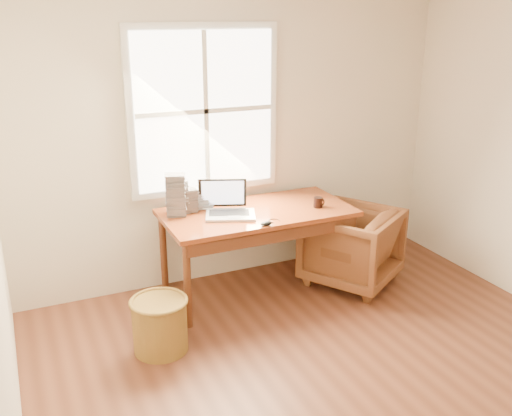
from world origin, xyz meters
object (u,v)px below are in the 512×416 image
Objects in this scene: armchair at (351,246)px; cd_stack_a at (179,197)px; coffee_mug at (318,202)px; desk at (257,212)px; laptop at (230,201)px; wicker_stool at (160,326)px.

cd_stack_a is (-1.45, 0.41, 0.54)m from armchair.
coffee_mug is at bearing -17.89° from cd_stack_a.
coffee_mug is (0.51, -0.14, 0.06)m from desk.
laptop is (-0.26, -0.05, 0.15)m from desk.
cd_stack_a is at bearing 171.20° from coffee_mug.
desk is 0.67m from cd_stack_a.
armchair reaches higher than wicker_stool.
armchair is at bearing 11.43° from wicker_stool.
laptop is 4.23× the size of coffee_mug.
armchair is at bearing 1.53° from coffee_mug.
coffee_mug is (-0.33, 0.04, 0.45)m from armchair.
desk reaches higher than wicker_stool.
coffee_mug is (1.53, 0.42, 0.60)m from wicker_stool.
laptop reaches higher than wicker_stool.
armchair is 1.60m from cd_stack_a.
armchair is 2.05× the size of laptop.
desk is 0.94m from armchair.
desk is 2.10× the size of armchair.
coffee_mug is 1.18m from cd_stack_a.
wicker_stool is at bearing -20.50° from armchair.
desk is 0.53m from coffee_mug.
coffee_mug reaches higher than armchair.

